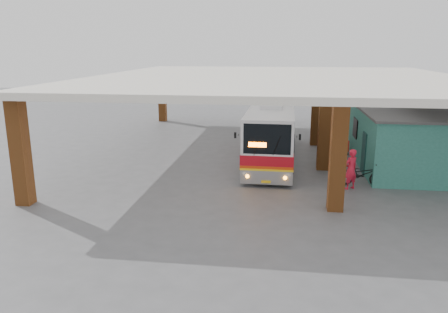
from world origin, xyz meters
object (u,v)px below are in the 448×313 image
pedestrian (351,169)px  red_chair (346,148)px  motorcycle (362,174)px  coach_bus (272,130)px

pedestrian → red_chair: (0.71, 6.73, -0.53)m
motorcycle → pedestrian: (-0.58, -0.53, 0.35)m
coach_bus → pedestrian: (3.69, -5.19, -0.73)m
coach_bus → red_chair: 4.83m
red_chair → pedestrian: bearing=-105.5°
coach_bus → red_chair: (4.40, 1.54, -1.26)m
coach_bus → motorcycle: coach_bus is taller
coach_bus → motorcycle: bearing=-46.7°
motorcycle → pedestrian: bearing=140.4°
coach_bus → pedestrian: 6.41m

